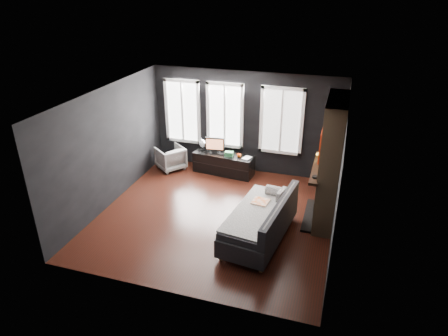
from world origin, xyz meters
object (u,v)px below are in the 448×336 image
(sofa, at_px, (260,218))
(book, at_px, (244,153))
(mug, at_px, (239,155))
(armchair, at_px, (171,157))
(mantel_vase, at_px, (320,154))
(monitor, at_px, (215,144))
(media_console, at_px, (224,164))

(sofa, distance_m, book, 2.78)
(mug, bearing_deg, book, 8.34)
(mug, relative_size, book, 0.45)
(sofa, bearing_deg, armchair, 148.44)
(sofa, relative_size, armchair, 3.10)
(sofa, distance_m, mantel_vase, 2.03)
(armchair, relative_size, mantel_vase, 3.88)
(monitor, bearing_deg, sofa, -62.75)
(monitor, height_order, book, monitor)
(sofa, height_order, mug, sofa)
(sofa, bearing_deg, mug, 121.41)
(mantel_vase, bearing_deg, book, 152.85)
(armchair, relative_size, mug, 6.26)
(media_console, bearing_deg, mug, -2.74)
(media_console, bearing_deg, monitor, 175.69)
(monitor, height_order, mug, monitor)
(sofa, relative_size, mantel_vase, 12.02)
(sofa, xyz_separation_m, book, (-1.00, 2.58, 0.22))
(book, bearing_deg, monitor, 173.29)
(book, height_order, mantel_vase, mantel_vase)
(book, bearing_deg, mug, -171.66)
(sofa, height_order, book, sofa)
(mug, distance_m, mantel_vase, 2.41)
(mantel_vase, bearing_deg, media_console, 157.38)
(sofa, xyz_separation_m, armchair, (-3.05, 2.48, -0.12))
(sofa, distance_m, monitor, 3.26)
(armchair, xyz_separation_m, mantel_vase, (4.00, -0.90, 0.97))
(mug, bearing_deg, media_console, 171.09)
(armchair, height_order, monitor, monitor)
(monitor, relative_size, book, 2.17)
(mug, height_order, book, book)
(media_console, xyz_separation_m, book, (0.57, -0.05, 0.40))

